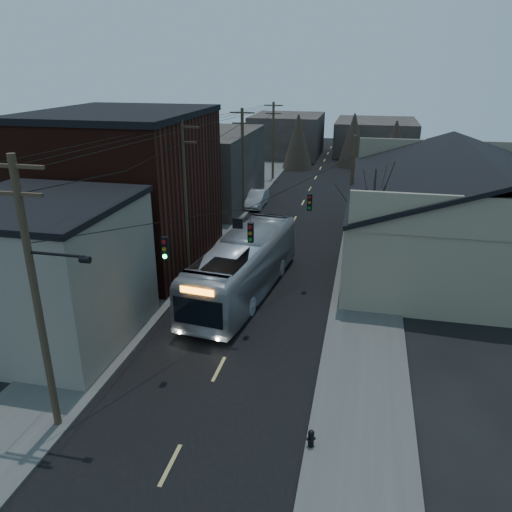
# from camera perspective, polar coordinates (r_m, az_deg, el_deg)

# --- Properties ---
(ground) EXTENTS (160.00, 160.00, 0.00)m
(ground) POSITION_cam_1_polar(r_m,az_deg,el_deg) (17.88, -12.39, -26.67)
(ground) COLOR black
(ground) RESTS_ON ground
(road_surface) EXTENTS (9.00, 110.00, 0.02)m
(road_surface) POSITION_cam_1_polar(r_m,az_deg,el_deg) (43.11, 4.03, 3.42)
(road_surface) COLOR black
(road_surface) RESTS_ON ground
(sidewalk_left) EXTENTS (4.00, 110.00, 0.12)m
(sidewalk_left) POSITION_cam_1_polar(r_m,az_deg,el_deg) (44.44, -4.30, 4.03)
(sidewalk_left) COLOR #474744
(sidewalk_left) RESTS_ON ground
(sidewalk_right) EXTENTS (4.00, 110.00, 0.12)m
(sidewalk_right) POSITION_cam_1_polar(r_m,az_deg,el_deg) (42.70, 12.70, 2.83)
(sidewalk_right) COLOR #474744
(sidewalk_right) RESTS_ON ground
(building_clapboard) EXTENTS (8.00, 8.00, 7.00)m
(building_clapboard) POSITION_cam_1_polar(r_m,az_deg,el_deg) (26.44, -22.90, -1.92)
(building_clapboard) COLOR #6F675D
(building_clapboard) RESTS_ON ground
(building_brick) EXTENTS (10.00, 12.00, 10.00)m
(building_brick) POSITION_cam_1_polar(r_m,az_deg,el_deg) (35.45, -14.65, 7.25)
(building_brick) COLOR black
(building_brick) RESTS_ON ground
(building_left_far) EXTENTS (9.00, 14.00, 7.00)m
(building_left_far) POSITION_cam_1_polar(r_m,az_deg,el_deg) (50.04, -5.78, 9.99)
(building_left_far) COLOR #2E2825
(building_left_far) RESTS_ON ground
(warehouse) EXTENTS (16.16, 20.60, 7.73)m
(warehouse) POSITION_cam_1_polar(r_m,az_deg,el_deg) (37.82, 22.83, 3.49)
(warehouse) COLOR #7E715C
(warehouse) RESTS_ON ground
(building_far_left) EXTENTS (10.00, 12.00, 6.00)m
(building_far_left) POSITION_cam_1_polar(r_m,az_deg,el_deg) (77.23, 3.59, 13.61)
(building_far_left) COLOR #2E2825
(building_far_left) RESTS_ON ground
(building_far_right) EXTENTS (12.00, 14.00, 5.00)m
(building_far_right) POSITION_cam_1_polar(r_m,az_deg,el_deg) (81.35, 13.48, 13.12)
(building_far_right) COLOR #2E2825
(building_far_right) RESTS_ON ground
(bare_tree) EXTENTS (0.40, 0.40, 7.20)m
(bare_tree) POSITION_cam_1_polar(r_m,az_deg,el_deg) (32.10, 13.03, 3.36)
(bare_tree) COLOR black
(bare_tree) RESTS_ON ground
(utility_lines) EXTENTS (11.24, 45.28, 10.50)m
(utility_lines) POSITION_cam_1_polar(r_m,az_deg,el_deg) (36.84, -2.00, 8.36)
(utility_lines) COLOR #382B1E
(utility_lines) RESTS_ON ground
(bus) EXTENTS (4.47, 13.15, 3.59)m
(bus) POSITION_cam_1_polar(r_m,az_deg,el_deg) (29.77, -1.44, -1.19)
(bus) COLOR #9FA2AA
(bus) RESTS_ON ground
(parked_car) EXTENTS (1.66, 4.72, 1.55)m
(parked_car) POSITION_cam_1_polar(r_m,az_deg,el_deg) (48.93, 0.04, 6.56)
(parked_car) COLOR #A4A5AB
(parked_car) RESTS_ON ground
(fire_hydrant) EXTENTS (0.34, 0.24, 0.69)m
(fire_hydrant) POSITION_cam_1_polar(r_m,az_deg,el_deg) (19.27, 6.31, -19.93)
(fire_hydrant) COLOR black
(fire_hydrant) RESTS_ON sidewalk_right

